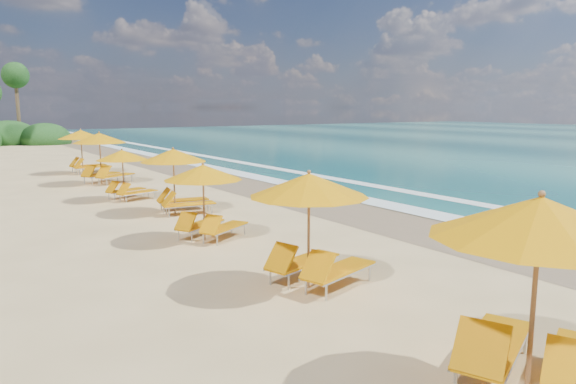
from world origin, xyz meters
TOP-DOWN VIEW (x-y plane):
  - ground at (0.00, 0.00)m, footprint 160.00×160.00m
  - wet_sand at (4.00, 0.00)m, footprint 4.00×160.00m
  - surf_foam at (6.70, 0.00)m, footprint 4.00×160.00m
  - station_2 at (-2.34, -9.07)m, footprint 3.47×3.44m
  - station_3 at (-2.20, -4.22)m, footprint 3.03×2.94m
  - station_4 at (-2.31, 0.56)m, footprint 2.90×2.90m
  - station_5 at (-1.49, 4.55)m, footprint 2.74×2.61m
  - station_6 at (-2.19, 8.19)m, footprint 2.56×2.49m
  - station_7 at (-1.71, 13.32)m, footprint 3.35×3.35m
  - station_8 at (-1.45, 17.98)m, footprint 2.71×2.51m

SIDE VIEW (x-z plane):
  - ground at x=0.00m, z-range 0.00..0.00m
  - wet_sand at x=4.00m, z-range 0.00..0.01m
  - surf_foam at x=6.70m, z-range 0.02..0.03m
  - station_6 at x=-2.19m, z-range 0.12..2.17m
  - station_4 at x=-2.31m, z-range 0.13..2.30m
  - station_5 at x=-1.49m, z-range 0.14..2.44m
  - station_3 at x=-2.20m, z-range 0.15..2.57m
  - station_8 at x=-1.45m, z-range 0.15..2.62m
  - station_7 at x=-1.71m, z-range 0.15..2.67m
  - station_2 at x=-2.34m, z-range 0.16..2.83m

